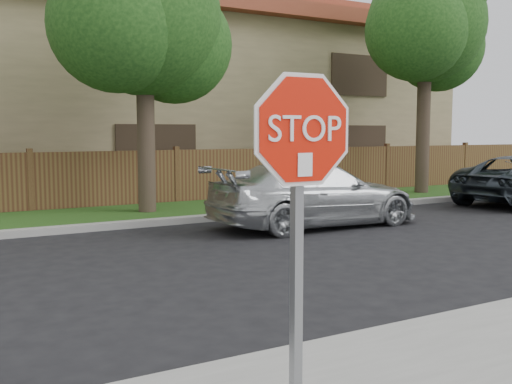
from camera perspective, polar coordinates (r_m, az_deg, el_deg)
ground at (r=5.75m, az=-0.75°, el=-16.06°), size 90.00×90.00×0.00m
far_curb at (r=13.23m, az=-18.27°, el=-3.45°), size 70.00×0.30×0.15m
grass_strip at (r=14.84m, az=-19.56°, el=-2.57°), size 70.00×3.00×0.12m
fence at (r=16.32m, az=-20.67°, el=0.74°), size 70.00×0.12×1.60m
tree_mid at (r=15.36m, az=-10.40°, el=15.99°), size 4.80×3.90×7.35m
tree_right at (r=20.68m, az=16.19°, el=15.15°), size 4.80×3.90×8.20m
stop_sign at (r=3.86m, az=4.31°, el=1.15°), size 1.01×0.13×2.55m
sedan_right at (r=13.50m, az=5.63°, el=-0.22°), size 5.01×2.06×1.45m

